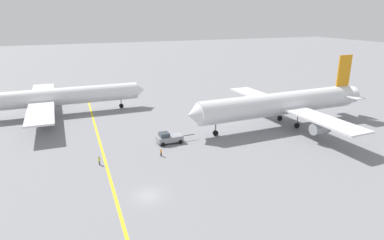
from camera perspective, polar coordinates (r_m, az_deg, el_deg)
ground_plane at (r=54.58m, az=-7.52°, el=-12.74°), size 600.00×600.00×0.00m
taxiway_stripe at (r=62.57m, az=-14.08°, el=-8.96°), size 4.02×119.96×0.01m
airliner_at_gate_left at (r=102.08m, az=-23.35°, el=3.49°), size 54.30×47.63×15.13m
airliner_being_pushed at (r=87.34m, az=14.99°, el=2.67°), size 50.90×46.57×17.13m
pushback_tug at (r=74.33m, az=-4.00°, el=-3.07°), size 8.89×3.23×2.87m
ground_crew_marshaller_foreground at (r=67.84m, az=-5.33°, el=-5.56°), size 0.36×0.50×1.56m
ground_crew_wing_walker_right at (r=66.18m, az=-15.61°, el=-6.72°), size 0.46×0.37×1.72m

